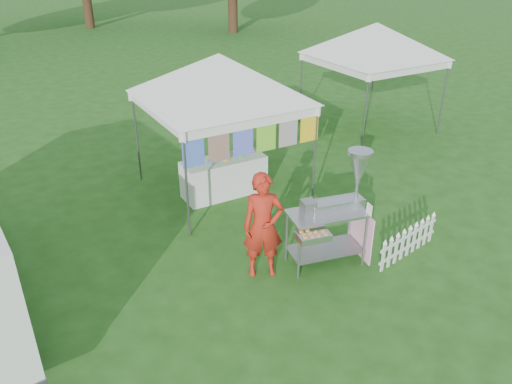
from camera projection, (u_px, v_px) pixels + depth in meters
ground at (316, 269)px, 8.48m from camera, size 120.00×120.00×0.00m
canopy_main at (219, 54)px, 9.82m from camera, size 4.24×4.24×3.45m
canopy_right at (377, 23)px, 13.44m from camera, size 4.24×4.24×3.45m
donut_cart at (340, 201)px, 8.18m from camera, size 1.58×0.98×2.00m
vendor at (263, 226)px, 7.98m from camera, size 0.78×0.65×1.82m
picket_fence at (408, 242)px, 8.71m from camera, size 1.60×0.32×0.56m
display_table at (224, 177)px, 10.80m from camera, size 1.80×0.70×0.82m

